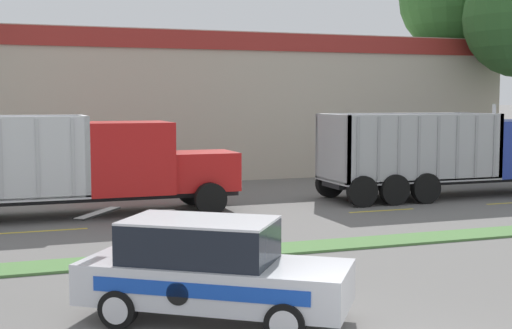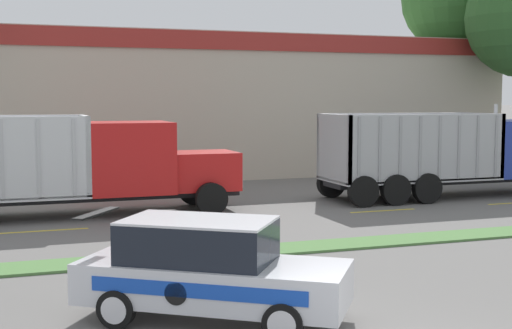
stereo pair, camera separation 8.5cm
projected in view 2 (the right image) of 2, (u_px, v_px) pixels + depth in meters
name	position (u px, v px, depth m)	size (l,w,h in m)	color
grass_verge	(241.00, 252.00, 17.21)	(120.00, 1.21, 0.06)	#517F42
centre_line_3	(45.00, 231.00, 20.11)	(2.40, 0.14, 0.01)	yellow
centre_line_4	(228.00, 220.00, 21.89)	(2.40, 0.14, 0.01)	yellow
centre_line_5	(383.00, 211.00, 23.68)	(2.40, 0.14, 0.01)	yellow
dump_truck_lead	(83.00, 168.00, 22.50)	(12.00, 2.63, 3.20)	black
dump_truck_mid	(489.00, 156.00, 27.54)	(11.69, 2.86, 3.52)	black
rally_car	(208.00, 269.00, 11.97)	(4.67, 3.97, 1.75)	silver
store_building_backdrop	(226.00, 105.00, 38.05)	(26.01, 12.10, 6.72)	#BCB29E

